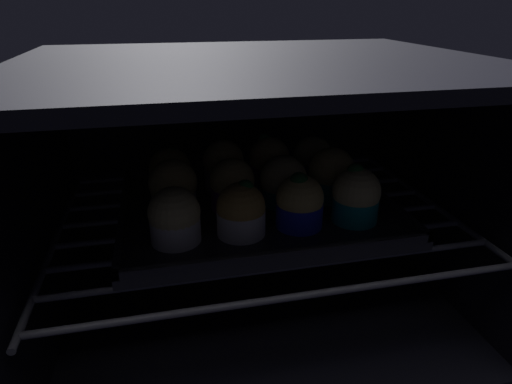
# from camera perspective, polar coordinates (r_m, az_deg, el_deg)

# --- Properties ---
(oven_cavity) EXTENTS (0.59, 0.47, 0.37)m
(oven_cavity) POSITION_cam_1_polar(r_m,az_deg,el_deg) (0.65, -0.71, 1.18)
(oven_cavity) COLOR black
(oven_cavity) RESTS_ON ground
(oven_rack) EXTENTS (0.55, 0.42, 0.01)m
(oven_rack) POSITION_cam_1_polar(r_m,az_deg,el_deg) (0.62, 0.11, -3.17)
(oven_rack) COLOR #42424C
(oven_rack) RESTS_ON oven_cavity
(baking_tray) EXTENTS (0.38, 0.30, 0.02)m
(baking_tray) POSITION_cam_1_polar(r_m,az_deg,el_deg) (0.62, 0.00, -2.06)
(baking_tray) COLOR black
(baking_tray) RESTS_ON oven_rack
(muffin_row0_col0) EXTENTS (0.06, 0.06, 0.07)m
(muffin_row0_col0) POSITION_cam_1_polar(r_m,az_deg,el_deg) (0.53, -10.65, -3.32)
(muffin_row0_col0) COLOR silver
(muffin_row0_col0) RESTS_ON baking_tray
(muffin_row0_col1) EXTENTS (0.06, 0.06, 0.07)m
(muffin_row0_col1) POSITION_cam_1_polar(r_m,az_deg,el_deg) (0.53, -1.98, -2.57)
(muffin_row0_col1) COLOR silver
(muffin_row0_col1) RESTS_ON baking_tray
(muffin_row0_col2) EXTENTS (0.06, 0.06, 0.07)m
(muffin_row0_col2) POSITION_cam_1_polar(r_m,az_deg,el_deg) (0.55, 5.75, -1.43)
(muffin_row0_col2) COLOR #1928B7
(muffin_row0_col2) RESTS_ON baking_tray
(muffin_row0_col3) EXTENTS (0.06, 0.06, 0.08)m
(muffin_row0_col3) POSITION_cam_1_polar(r_m,az_deg,el_deg) (0.58, 13.01, -0.58)
(muffin_row0_col3) COLOR #0C8C84
(muffin_row0_col3) RESTS_ON baking_tray
(muffin_row1_col0) EXTENTS (0.07, 0.07, 0.08)m
(muffin_row1_col0) POSITION_cam_1_polar(r_m,az_deg,el_deg) (0.60, -10.82, 0.49)
(muffin_row1_col0) COLOR silver
(muffin_row1_col0) RESTS_ON baking_tray
(muffin_row1_col1) EXTENTS (0.06, 0.06, 0.07)m
(muffin_row1_col1) POSITION_cam_1_polar(r_m,az_deg,el_deg) (0.60, -3.16, 0.88)
(muffin_row1_col1) COLOR #7A238C
(muffin_row1_col1) RESTS_ON baking_tray
(muffin_row1_col2) EXTENTS (0.07, 0.07, 0.07)m
(muffin_row1_col2) POSITION_cam_1_polar(r_m,az_deg,el_deg) (0.62, 3.62, 1.26)
(muffin_row1_col2) COLOR #0C8C84
(muffin_row1_col2) RESTS_ON baking_tray
(muffin_row1_col3) EXTENTS (0.07, 0.07, 0.08)m
(muffin_row1_col3) POSITION_cam_1_polar(r_m,az_deg,el_deg) (0.64, 9.87, 2.18)
(muffin_row1_col3) COLOR #0C8C84
(muffin_row1_col3) RESTS_ON baking_tray
(muffin_row2_col0) EXTENTS (0.06, 0.06, 0.07)m
(muffin_row2_col0) POSITION_cam_1_polar(r_m,az_deg,el_deg) (0.66, -11.21, 2.54)
(muffin_row2_col0) COLOR #7A238C
(muffin_row2_col0) RESTS_ON baking_tray
(muffin_row2_col1) EXTENTS (0.06, 0.06, 0.08)m
(muffin_row2_col1) POSITION_cam_1_polar(r_m,az_deg,el_deg) (0.67, -4.29, 3.46)
(muffin_row2_col1) COLOR silver
(muffin_row2_col1) RESTS_ON baking_tray
(muffin_row2_col2) EXTENTS (0.06, 0.06, 0.08)m
(muffin_row2_col2) POSITION_cam_1_polar(r_m,az_deg,el_deg) (0.68, 1.75, 3.97)
(muffin_row2_col2) COLOR #7A238C
(muffin_row2_col2) RESTS_ON baking_tray
(muffin_row2_col3) EXTENTS (0.06, 0.06, 0.07)m
(muffin_row2_col3) POSITION_cam_1_polar(r_m,az_deg,el_deg) (0.71, 7.42, 4.19)
(muffin_row2_col3) COLOR #1928B7
(muffin_row2_col3) RESTS_ON baking_tray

